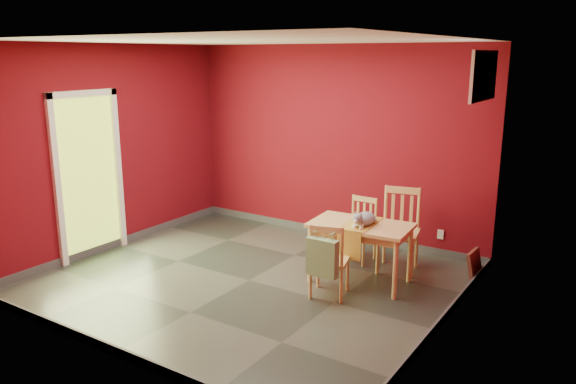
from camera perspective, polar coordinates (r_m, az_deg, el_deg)
The scene contains 13 objects.
ground at distance 6.63m, azimuth -3.98°, elevation -8.93°, with size 4.50×4.50×0.00m, color #2D342D.
room_shell at distance 6.61m, azimuth -3.99°, elevation -8.53°, with size 4.50×4.50×4.50m.
doorway at distance 7.56m, azimuth -19.66°, elevation 2.07°, with size 0.06×1.01×2.13m.
window at distance 6.05m, azimuth 19.24°, elevation 11.09°, with size 0.05×0.90×0.50m.
outlet_plate at distance 7.52m, azimuth 15.23°, elevation -4.17°, with size 0.08×0.01×0.12m, color silver.
dining_table at distance 6.42m, azimuth 7.39°, elevation -3.95°, with size 1.17×0.74×0.70m.
table_runner at distance 6.31m, azimuth 6.97°, elevation -3.89°, with size 0.37×0.68×0.33m.
chair_far_left at distance 7.17m, azimuth 7.27°, elevation -3.72°, with size 0.38×0.38×0.81m.
chair_far_right at distance 6.90m, azimuth 11.22°, elevation -3.71°, with size 0.56×0.56×1.00m.
chair_near at distance 6.06m, azimuth 4.16°, elevation -6.81°, with size 0.48×0.48×0.84m.
tote_bag at distance 5.85m, azimuth 3.51°, elevation -6.66°, with size 0.34×0.20×0.47m.
cat at distance 6.31m, azimuth 7.80°, elevation -2.48°, with size 0.22×0.41×0.21m, color slate, non-canonical shape.
picture_frame at distance 6.91m, azimuth 18.42°, elevation -7.09°, with size 0.13×0.35×0.35m.
Camera 1 is at (3.70, -4.87, 2.56)m, focal length 35.00 mm.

